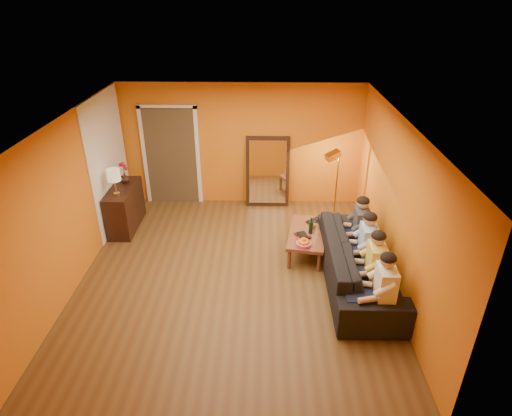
{
  "coord_description": "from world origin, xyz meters",
  "views": [
    {
      "loc": [
        0.49,
        -5.79,
        4.3
      ],
      "look_at": [
        0.35,
        0.5,
        1.0
      ],
      "focal_mm": 30.0,
      "sensor_mm": 36.0,
      "label": 1
    }
  ],
  "objects_px": {
    "dog": "(342,260)",
    "vase": "(125,178)",
    "sideboard": "(125,208)",
    "wine_bottle": "(311,226)",
    "person_mid_left": "(375,267)",
    "person_far_right": "(361,229)",
    "person_far_left": "(384,291)",
    "laptop": "(316,222)",
    "table_lamp": "(115,182)",
    "tumbler": "(314,226)",
    "mirror_frame": "(268,172)",
    "floor_lamp": "(336,187)",
    "person_mid_right": "(367,247)",
    "coffee_table": "(307,242)",
    "sofa": "(359,262)"
  },
  "relations": [
    {
      "from": "person_far_left",
      "to": "vase",
      "type": "xyz_separation_m",
      "value": [
        -4.37,
        2.94,
        0.34
      ]
    },
    {
      "from": "tumbler",
      "to": "laptop",
      "type": "xyz_separation_m",
      "value": [
        0.06,
        0.23,
        -0.03
      ]
    },
    {
      "from": "coffee_table",
      "to": "floor_lamp",
      "type": "bearing_deg",
      "value": 71.34
    },
    {
      "from": "dog",
      "to": "tumbler",
      "type": "bearing_deg",
      "value": 134.64
    },
    {
      "from": "floor_lamp",
      "to": "person_mid_left",
      "type": "height_order",
      "value": "floor_lamp"
    },
    {
      "from": "floor_lamp",
      "to": "tumbler",
      "type": "xyz_separation_m",
      "value": [
        -0.55,
        -1.15,
        -0.25
      ]
    },
    {
      "from": "table_lamp",
      "to": "person_far_right",
      "type": "distance_m",
      "value": 4.46
    },
    {
      "from": "table_lamp",
      "to": "tumbler",
      "type": "bearing_deg",
      "value": -6.55
    },
    {
      "from": "sofa",
      "to": "vase",
      "type": "xyz_separation_m",
      "value": [
        -4.24,
        1.94,
        0.56
      ]
    },
    {
      "from": "mirror_frame",
      "to": "person_mid_left",
      "type": "relative_size",
      "value": 1.25
    },
    {
      "from": "vase",
      "to": "wine_bottle",
      "type": "bearing_deg",
      "value": -17.76
    },
    {
      "from": "person_far_left",
      "to": "tumbler",
      "type": "distance_m",
      "value": 2.12
    },
    {
      "from": "coffee_table",
      "to": "wine_bottle",
      "type": "height_order",
      "value": "wine_bottle"
    },
    {
      "from": "dog",
      "to": "person_mid_right",
      "type": "bearing_deg",
      "value": 18.78
    },
    {
      "from": "person_mid_left",
      "to": "person_far_right",
      "type": "relative_size",
      "value": 1.0
    },
    {
      "from": "coffee_table",
      "to": "person_mid_left",
      "type": "xyz_separation_m",
      "value": [
        0.88,
        -1.31,
        0.4
      ]
    },
    {
      "from": "floor_lamp",
      "to": "sofa",
      "type": "bearing_deg",
      "value": -108.47
    },
    {
      "from": "laptop",
      "to": "vase",
      "type": "xyz_separation_m",
      "value": [
        -3.67,
        0.73,
        0.52
      ]
    },
    {
      "from": "sideboard",
      "to": "wine_bottle",
      "type": "relative_size",
      "value": 3.81
    },
    {
      "from": "mirror_frame",
      "to": "laptop",
      "type": "xyz_separation_m",
      "value": [
        0.88,
        -1.56,
        -0.33
      ]
    },
    {
      "from": "person_far_left",
      "to": "wine_bottle",
      "type": "distance_m",
      "value": 1.99
    },
    {
      "from": "dog",
      "to": "laptop",
      "type": "distance_m",
      "value": 1.15
    },
    {
      "from": "dog",
      "to": "person_mid_right",
      "type": "height_order",
      "value": "person_mid_right"
    },
    {
      "from": "laptop",
      "to": "person_mid_left",
      "type": "bearing_deg",
      "value": -106.57
    },
    {
      "from": "person_far_right",
      "to": "vase",
      "type": "height_order",
      "value": "person_far_right"
    },
    {
      "from": "mirror_frame",
      "to": "person_mid_left",
      "type": "bearing_deg",
      "value": -63.89
    },
    {
      "from": "dog",
      "to": "person_far_left",
      "type": "distance_m",
      "value": 1.2
    },
    {
      "from": "dog",
      "to": "vase",
      "type": "relative_size",
      "value": 3.49
    },
    {
      "from": "table_lamp",
      "to": "dog",
      "type": "xyz_separation_m",
      "value": [
        4.0,
        -1.28,
        -0.76
      ]
    },
    {
      "from": "person_mid_right",
      "to": "tumbler",
      "type": "bearing_deg",
      "value": 130.77
    },
    {
      "from": "mirror_frame",
      "to": "laptop",
      "type": "distance_m",
      "value": 1.83
    },
    {
      "from": "person_far_left",
      "to": "dog",
      "type": "bearing_deg",
      "value": 108.43
    },
    {
      "from": "vase",
      "to": "person_mid_right",
      "type": "bearing_deg",
      "value": -22.87
    },
    {
      "from": "sideboard",
      "to": "tumbler",
      "type": "distance_m",
      "value": 3.68
    },
    {
      "from": "table_lamp",
      "to": "person_mid_right",
      "type": "distance_m",
      "value": 4.58
    },
    {
      "from": "coffee_table",
      "to": "vase",
      "type": "height_order",
      "value": "vase"
    },
    {
      "from": "dog",
      "to": "vase",
      "type": "height_order",
      "value": "vase"
    },
    {
      "from": "mirror_frame",
      "to": "dog",
      "type": "xyz_separation_m",
      "value": [
        1.21,
        -2.66,
        -0.42
      ]
    },
    {
      "from": "sideboard",
      "to": "sofa",
      "type": "bearing_deg",
      "value": -21.77
    },
    {
      "from": "person_mid_left",
      "to": "laptop",
      "type": "height_order",
      "value": "person_mid_left"
    },
    {
      "from": "person_far_left",
      "to": "sofa",
      "type": "bearing_deg",
      "value": 97.41
    },
    {
      "from": "person_mid_left",
      "to": "wine_bottle",
      "type": "distance_m",
      "value": 1.51
    },
    {
      "from": "table_lamp",
      "to": "vase",
      "type": "distance_m",
      "value": 0.57
    },
    {
      "from": "sofa",
      "to": "person_mid_left",
      "type": "bearing_deg",
      "value": -163.89
    },
    {
      "from": "dog",
      "to": "wine_bottle",
      "type": "relative_size",
      "value": 2.21
    },
    {
      "from": "person_far_right",
      "to": "coffee_table",
      "type": "bearing_deg",
      "value": 166.62
    },
    {
      "from": "sideboard",
      "to": "mirror_frame",
      "type": "bearing_deg",
      "value": 21.16
    },
    {
      "from": "wine_bottle",
      "to": "tumbler",
      "type": "relative_size",
      "value": 3.03
    },
    {
      "from": "mirror_frame",
      "to": "floor_lamp",
      "type": "distance_m",
      "value": 1.51
    },
    {
      "from": "dog",
      "to": "person_mid_left",
      "type": "relative_size",
      "value": 0.56
    }
  ]
}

